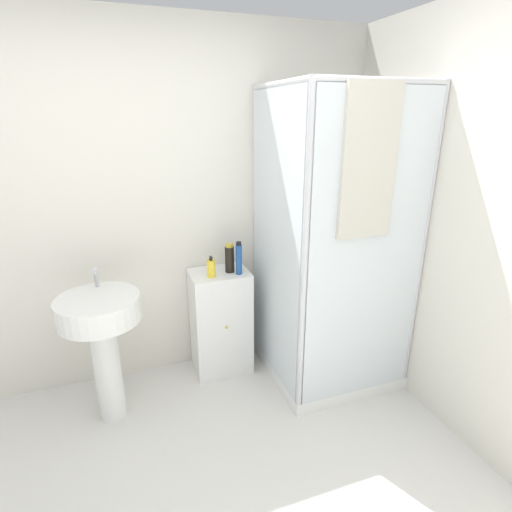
% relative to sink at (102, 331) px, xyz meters
% --- Properties ---
extents(wall_back, '(6.40, 0.06, 2.50)m').
position_rel_sink_xyz_m(wall_back, '(0.34, 0.48, 0.62)').
color(wall_back, silver).
rests_on(wall_back, ground_plane).
extents(shower_enclosure, '(0.88, 0.91, 2.08)m').
position_rel_sink_xyz_m(shower_enclosure, '(1.51, -0.08, -0.04)').
color(shower_enclosure, white).
rests_on(shower_enclosure, ground_plane).
extents(vanity_cabinet, '(0.42, 0.34, 0.81)m').
position_rel_sink_xyz_m(vanity_cabinet, '(0.82, 0.28, -0.23)').
color(vanity_cabinet, white).
rests_on(vanity_cabinet, ground_plane).
extents(sink, '(0.49, 0.49, 0.99)m').
position_rel_sink_xyz_m(sink, '(0.00, 0.00, 0.00)').
color(sink, white).
rests_on(sink, ground_plane).
extents(soap_dispenser, '(0.06, 0.06, 0.15)m').
position_rel_sink_xyz_m(soap_dispenser, '(0.75, 0.22, 0.24)').
color(soap_dispenser, yellow).
rests_on(soap_dispenser, vanity_cabinet).
extents(shampoo_bottle_tall_black, '(0.07, 0.07, 0.21)m').
position_rel_sink_xyz_m(shampoo_bottle_tall_black, '(0.89, 0.26, 0.28)').
color(shampoo_bottle_tall_black, black).
rests_on(shampoo_bottle_tall_black, vanity_cabinet).
extents(shampoo_bottle_blue, '(0.04, 0.04, 0.24)m').
position_rel_sink_xyz_m(shampoo_bottle_blue, '(0.95, 0.20, 0.29)').
color(shampoo_bottle_blue, '#1E4C93').
rests_on(shampoo_bottle_blue, vanity_cabinet).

